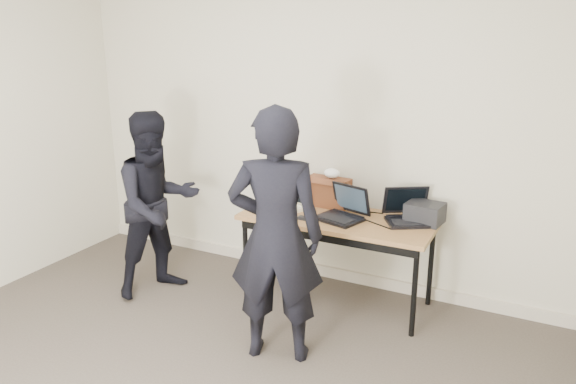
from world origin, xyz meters
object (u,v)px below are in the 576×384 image
Objects in this scene: laptop_beige at (287,204)px; laptop_right at (408,214)px; person_typist at (276,237)px; leather_satchel at (328,191)px; person_observer at (157,204)px; desk at (337,225)px; laptop_center at (343,211)px; equipment_box at (425,213)px.

laptop_beige is 0.97m from laptop_right.
leather_satchel is at bearing -103.74° from person_typist.
laptop_right is 0.27× the size of person_typist.
desk is at bearing -46.39° from person_observer.
laptop_center is at bearing -4.07° from desk.
person_typist is at bearing -150.14° from laptop_right.
equipment_box is 1.29m from person_typist.
leather_satchel is (-0.18, 0.23, 0.19)m from desk.
person_observer is (-1.39, -0.47, 0.10)m from desk.
equipment_box is at bearing 32.06° from laptop_beige.
leather_satchel is at bearing 127.75° from desk.
laptop_beige is at bearing 179.41° from desk.
laptop_right is 1.75× the size of equipment_box.
equipment_box is 2.12m from person_observer.
laptop_beige is at bearing -163.93° from laptop_center.
person_observer is at bearing -131.83° from laptop_beige.
person_observer is at bearing -162.04° from desk.
person_typist is (-0.08, -0.88, 0.19)m from desk.
person_observer is at bearing -36.62° from person_typist.
laptop_right is 1.25× the size of leather_satchel.
leather_satchel is (0.26, 0.23, 0.09)m from laptop_beige.
person_typist reaches higher than laptop_beige.
leather_satchel is at bearing 144.10° from laptop_right.
laptop_right is at bearing 36.18° from laptop_center.
laptop_center is 0.27× the size of person_observer.
laptop_center reaches higher than laptop_right.
person_typist is at bearing -95.63° from desk.
person_typist is (0.37, -0.88, 0.09)m from laptop_beige.
person_observer is (-0.94, -0.47, -0.00)m from laptop_beige.
person_typist is 1.13× the size of person_observer.
laptop_right is (0.51, 0.17, 0.12)m from desk.
equipment_box is (0.63, 0.19, 0.14)m from desk.
desk is 0.13m from laptop_center.
laptop_beige is 0.90× the size of leather_satchel.
laptop_center reaches higher than laptop_beige.
leather_satchel is at bearing -35.08° from person_observer.
laptop_beige is 0.22× the size of person_observer.
laptop_center is at bearing -116.97° from person_typist.
laptop_right is 0.12m from equipment_box.
leather_satchel is at bearing 62.82° from laptop_beige.
person_typist is 1.38m from person_observer.
laptop_beige is 0.72× the size of laptop_right.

